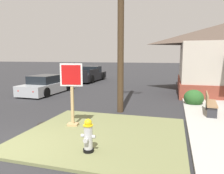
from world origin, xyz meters
name	(u,v)px	position (x,y,z in m)	size (l,w,h in m)	color
ground_plane	(2,153)	(0.00, 0.00, 0.00)	(160.00, 160.00, 0.00)	#2B2B2D
grass_corner_patch	(104,134)	(2.15, 1.97, 0.04)	(4.98, 4.62, 0.08)	olive
sidewalk_strip	(210,112)	(5.84, 5.89, 0.06)	(2.20, 15.69, 0.12)	#B2AFA8
fire_hydrant	(88,136)	(2.20, 0.57, 0.49)	(0.38, 0.34, 0.87)	black
stop_sign	(72,95)	(0.87, 2.37, 1.17)	(0.77, 0.34, 2.19)	tan
manhole_cover	(47,124)	(-0.24, 2.46, 0.01)	(0.70, 0.70, 0.02)	black
parked_sedan_silver	(47,85)	(-4.04, 8.40, 0.54)	(1.90, 4.49, 1.25)	#ADB2B7
pickup_truck_black	(90,75)	(-4.00, 16.03, 0.62)	(2.05, 5.22, 1.48)	black
street_bench	(210,103)	(5.71, 5.32, 0.59)	(0.54, 1.61, 0.85)	#93704C
utility_pole	(121,3)	(1.95, 4.98, 4.72)	(1.51, 0.28, 9.06)	#42301E
shrub_by_curb	(194,98)	(5.23, 7.17, 0.41)	(0.98, 0.98, 0.83)	#295926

